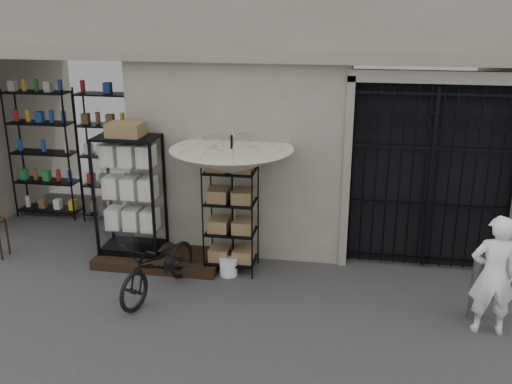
% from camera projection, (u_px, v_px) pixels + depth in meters
% --- Properties ---
extents(ground, '(80.00, 80.00, 0.00)m').
position_uv_depth(ground, '(298.00, 328.00, 7.37)').
color(ground, black).
rests_on(ground, ground).
extents(shop_recess, '(3.00, 1.70, 3.00)m').
position_uv_depth(shop_recess, '(67.00, 149.00, 10.24)').
color(shop_recess, black).
rests_on(shop_recess, ground).
extents(shop_shelving, '(2.70, 0.50, 2.50)m').
position_uv_depth(shop_shelving, '(78.00, 155.00, 10.80)').
color(shop_shelving, black).
rests_on(shop_shelving, ground).
extents(iron_gate, '(2.50, 0.21, 3.00)m').
position_uv_depth(iron_gate, '(429.00, 174.00, 8.74)').
color(iron_gate, black).
rests_on(iron_gate, ground).
extents(step_platform, '(2.00, 0.90, 0.15)m').
position_uv_depth(step_platform, '(160.00, 259.00, 9.19)').
color(step_platform, black).
rests_on(step_platform, ground).
extents(display_cabinet, '(0.97, 0.62, 2.06)m').
position_uv_depth(display_cabinet, '(130.00, 201.00, 9.05)').
color(display_cabinet, black).
rests_on(display_cabinet, step_platform).
extents(wire_rack, '(0.76, 0.56, 1.72)m').
position_uv_depth(wire_rack, '(231.00, 219.00, 8.73)').
color(wire_rack, black).
rests_on(wire_rack, ground).
extents(market_umbrella, '(2.00, 2.02, 2.60)m').
position_uv_depth(market_umbrella, '(232.00, 155.00, 8.38)').
color(market_umbrella, black).
rests_on(market_umbrella, ground).
extents(white_bucket, '(0.35, 0.35, 0.26)m').
position_uv_depth(white_bucket, '(228.00, 267.00, 8.77)').
color(white_bucket, white).
rests_on(white_bucket, ground).
extents(bicycle, '(0.83, 1.03, 1.71)m').
position_uv_depth(bicycle, '(161.00, 293.00, 8.26)').
color(bicycle, black).
rests_on(bicycle, ground).
extents(steel_bollard, '(0.20, 0.20, 0.91)m').
position_uv_depth(steel_bollard, '(477.00, 287.00, 7.47)').
color(steel_bollard, slate).
rests_on(steel_bollard, ground).
extents(shopkeeper, '(0.66, 1.61, 0.38)m').
position_uv_depth(shopkeeper, '(485.00, 331.00, 7.31)').
color(shopkeeper, white).
rests_on(shopkeeper, ground).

